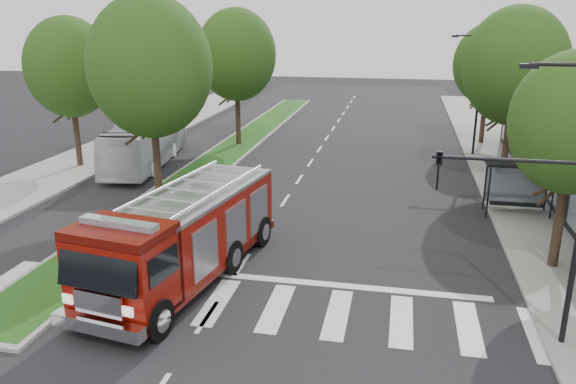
% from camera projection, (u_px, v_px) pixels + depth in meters
% --- Properties ---
extents(ground, '(140.00, 140.00, 0.00)m').
position_uv_depth(ground, '(242.00, 265.00, 21.40)').
color(ground, black).
rests_on(ground, ground).
extents(sidewalk_right, '(5.00, 80.00, 0.15)m').
position_uv_depth(sidewalk_right, '(535.00, 202.00, 28.34)').
color(sidewalk_right, gray).
rests_on(sidewalk_right, ground).
extents(sidewalk_left, '(5.00, 80.00, 0.15)m').
position_uv_depth(sidewalk_left, '(55.00, 174.00, 33.49)').
color(sidewalk_left, gray).
rests_on(sidewalk_left, ground).
extents(median, '(3.00, 50.00, 0.15)m').
position_uv_depth(median, '(231.00, 151.00, 39.35)').
color(median, gray).
rests_on(median, ground).
extents(bus_shelter, '(3.20, 1.60, 2.61)m').
position_uv_depth(bus_shelter, '(519.00, 173.00, 26.27)').
color(bus_shelter, black).
rests_on(bus_shelter, ground).
extents(tree_right_near, '(4.40, 4.40, 8.05)m').
position_uv_depth(tree_right_near, '(574.00, 123.00, 19.43)').
color(tree_right_near, black).
rests_on(tree_right_near, ground).
extents(tree_right_mid, '(5.60, 5.60, 9.72)m').
position_uv_depth(tree_right_mid, '(515.00, 66.00, 30.36)').
color(tree_right_mid, black).
rests_on(tree_right_mid, ground).
extents(tree_right_far, '(5.00, 5.00, 8.73)m').
position_uv_depth(tree_right_far, '(489.00, 64.00, 39.91)').
color(tree_right_far, black).
rests_on(tree_right_far, ground).
extents(tree_median_near, '(5.80, 5.80, 10.16)m').
position_uv_depth(tree_median_near, '(150.00, 67.00, 26.12)').
color(tree_median_near, black).
rests_on(tree_median_near, ground).
extents(tree_median_far, '(5.60, 5.60, 9.72)m').
position_uv_depth(tree_median_far, '(236.00, 55.00, 39.31)').
color(tree_median_far, black).
rests_on(tree_median_far, ground).
extents(tree_left_mid, '(5.20, 5.20, 9.16)m').
position_uv_depth(tree_left_mid, '(69.00, 67.00, 33.45)').
color(tree_left_mid, black).
rests_on(tree_left_mid, ground).
extents(streetlight_right_near, '(4.08, 0.22, 8.00)m').
position_uv_depth(streetlight_right_near, '(550.00, 189.00, 14.90)').
color(streetlight_right_near, black).
rests_on(streetlight_right_near, ground).
extents(streetlight_right_far, '(2.11, 0.20, 8.00)m').
position_uv_depth(streetlight_right_far, '(477.00, 90.00, 36.79)').
color(streetlight_right_far, black).
rests_on(streetlight_right_far, ground).
extents(fire_engine, '(4.48, 10.20, 3.42)m').
position_uv_depth(fire_engine, '(184.00, 236.00, 19.83)').
color(fire_engine, '#4E0904').
rests_on(fire_engine, ground).
extents(city_bus, '(4.11, 11.14, 3.03)m').
position_uv_depth(city_bus, '(146.00, 141.00, 35.49)').
color(city_bus, silver).
rests_on(city_bus, ground).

